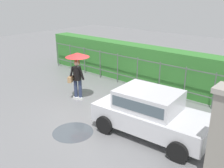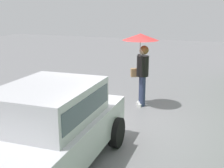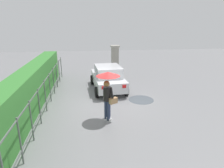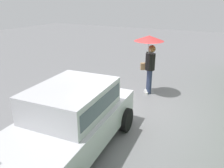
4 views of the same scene
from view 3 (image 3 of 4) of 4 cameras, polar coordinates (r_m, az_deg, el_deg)
name	(u,v)px [view 3 (image 3 of 4)]	position (r m, az deg, el deg)	size (l,w,h in m)	color
ground_plane	(110,104)	(9.99, -0.46, -5.95)	(40.00, 40.00, 0.00)	slate
car	(108,77)	(11.97, -1.20, 2.11)	(3.84, 2.09, 1.48)	silver
pedestrian	(108,85)	(8.04, -1.19, -0.34)	(0.99, 0.99, 2.06)	#2D3856
gate_pillar	(115,62)	(14.28, 0.85, 6.43)	(0.60, 0.60, 2.42)	gray
fence_section	(45,94)	(9.47, -18.80, -2.90)	(12.11, 0.05, 1.50)	#59605B
hedge_row	(28,93)	(9.62, -23.27, -2.32)	(13.06, 0.90, 1.90)	#387F33
puddle_near	(141,100)	(10.69, 8.43, -4.53)	(1.35, 1.35, 0.00)	#4C545B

